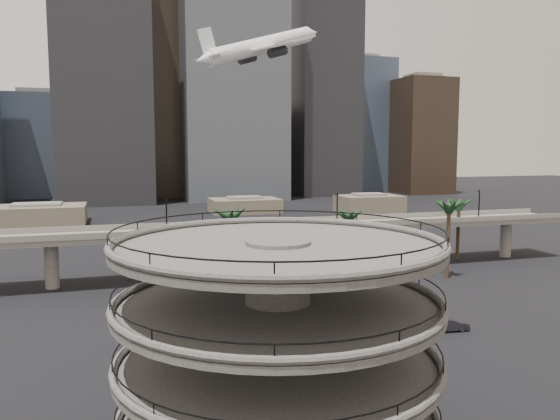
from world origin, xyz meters
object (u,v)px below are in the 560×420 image
object	(u,v)px
car_a	(373,334)
car_b	(449,324)
parking_ramp	(278,334)
airborne_jet	(261,47)
overpass	(250,234)

from	to	relation	value
car_a	car_b	bearing A→B (deg)	-81.09
parking_ramp	airborne_jet	size ratio (longest dim) A/B	0.73
overpass	airborne_jet	bearing A→B (deg)	68.11
parking_ramp	overpass	bearing A→B (deg)	77.57
car_a	car_b	xyz separation A→B (m)	(10.43, 0.16, 0.06)
parking_ramp	airborne_jet	bearing A→B (deg)	75.41
overpass	car_b	xyz separation A→B (m)	(15.80, -37.17, -6.52)
parking_ramp	car_b	xyz separation A→B (m)	(28.80, 21.83, -9.01)
overpass	airborne_jet	xyz separation A→B (m)	(6.69, 16.64, 35.88)
parking_ramp	car_b	size ratio (longest dim) A/B	4.44
airborne_jet	parking_ramp	bearing A→B (deg)	-126.19
overpass	car_a	distance (m)	38.29
car_b	airborne_jet	bearing A→B (deg)	15.09
car_b	parking_ramp	bearing A→B (deg)	132.63
overpass	car_b	distance (m)	40.91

